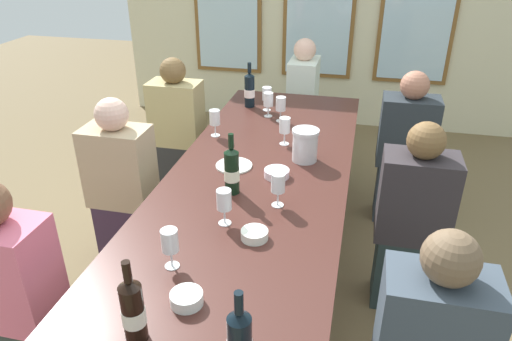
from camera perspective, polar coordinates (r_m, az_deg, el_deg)
The scene contains 24 objects.
ground_plane at distance 3.02m, azimuth 0.22°, elevation -12.97°, with size 12.00×12.00×0.00m, color brown.
dining_table at distance 2.63m, azimuth 0.24°, elevation -1.66°, with size 0.98×2.82×0.74m.
white_plate_0 at distance 2.69m, azimuth -2.65°, elevation 0.60°, with size 0.21×0.21×0.01m, color white.
metal_pitcher at distance 2.73m, azimuth 5.89°, elevation 3.06°, with size 0.16×0.16×0.19m.
wine_bottle_0 at distance 3.56m, azimuth -0.78°, elevation 9.63°, with size 0.08×0.08×0.33m.
wine_bottle_1 at distance 1.64m, azimuth -14.50°, elevation -15.91°, with size 0.08×0.08×0.32m.
wine_bottle_3 at distance 2.38m, azimuth -2.92°, elevation -0.00°, with size 0.08×0.08×0.32m.
tasting_bowl_0 at distance 2.09m, azimuth -0.18°, elevation -7.66°, with size 0.12×0.12×0.04m, color white.
tasting_bowl_1 at distance 2.57m, azimuth 2.48°, elevation -0.35°, with size 0.14×0.14×0.04m, color white.
tasting_bowl_2 at distance 1.79m, azimuth -8.30°, elevation -14.92°, with size 0.12×0.12×0.05m, color white.
wine_glass_0 at distance 3.28m, azimuth 2.98°, elevation 7.90°, with size 0.07×0.07×0.17m.
wine_glass_1 at distance 3.48m, azimuth 1.32°, elevation 9.10°, with size 0.07×0.07×0.17m.
wine_glass_2 at distance 2.27m, azimuth 2.66°, elevation -1.67°, with size 0.07×0.07×0.17m.
wine_glass_3 at distance 3.37m, azimuth 1.49°, elevation 8.37°, with size 0.07×0.07×0.17m.
wine_glass_4 at distance 2.13m, azimuth -3.85°, elevation -3.61°, with size 0.07×0.07×0.17m.
wine_glass_5 at distance 3.05m, azimuth -4.96°, elevation 6.19°, with size 0.07×0.07×0.17m.
wine_glass_6 at distance 1.91m, azimuth -10.27°, elevation -8.46°, with size 0.07×0.07×0.17m.
wine_glass_7 at distance 2.92m, azimuth 3.46°, elevation 5.27°, with size 0.07×0.07×0.17m.
seated_person_0 at distance 3.71m, azimuth -9.33°, elevation 4.41°, with size 0.38×0.24×1.11m.
seated_person_1 at distance 3.51m, azimuth 17.31°, elevation 2.05°, with size 0.38×0.24×1.11m.
seated_person_2 at distance 2.99m, azimuth -15.65°, elevation -2.32°, with size 0.38×0.24×1.11m.
seated_person_3 at distance 2.70m, azimuth 18.09°, elevation -6.09°, with size 0.38×0.24×1.11m.
seated_person_4 at distance 2.34m, azimuth -26.85°, elevation -13.88°, with size 0.38×0.24×1.11m.
seated_person_6 at distance 4.28m, azimuth 5.56°, elevation 7.81°, with size 0.24×0.38×1.11m.
Camera 1 is at (0.51, -2.24, 1.96)m, focal length 33.43 mm.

